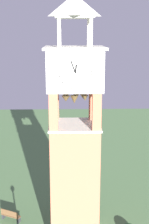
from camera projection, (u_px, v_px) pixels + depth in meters
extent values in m
cube|color=#AD5B42|center=(74.00, 183.00, 22.74)|extent=(3.23, 3.23, 8.28)
cube|color=black|center=(52.00, 221.00, 23.41)|extent=(1.10, 0.04, 2.20)
cylinder|color=silver|center=(52.00, 204.00, 23.07)|extent=(1.10, 0.04, 1.10)
cube|color=#AD5B42|center=(55.00, 103.00, 22.72)|extent=(0.56, 0.56, 2.48)
cube|color=#AD5B42|center=(54.00, 113.00, 20.13)|extent=(0.56, 0.56, 2.48)
cube|color=#AD5B42|center=(93.00, 103.00, 22.79)|extent=(0.56, 0.56, 2.48)
cube|color=#AD5B42|center=(97.00, 112.00, 20.20)|extent=(0.56, 0.56, 2.48)
cube|color=silver|center=(74.00, 125.00, 21.74)|extent=(3.39, 3.39, 0.12)
cone|color=brown|center=(74.00, 99.00, 20.59)|extent=(0.51, 0.51, 0.50)
cone|color=brown|center=(85.00, 98.00, 21.04)|extent=(0.40, 0.40, 0.37)
cone|color=brown|center=(83.00, 96.00, 21.70)|extent=(0.58, 0.58, 0.38)
cone|color=brown|center=(76.00, 95.00, 21.99)|extent=(0.55, 0.55, 0.44)
cone|color=brown|center=(66.00, 96.00, 21.72)|extent=(0.47, 0.47, 0.36)
cone|color=brown|center=(66.00, 99.00, 20.84)|extent=(0.54, 0.54, 0.37)
cube|color=silver|center=(74.00, 69.00, 20.86)|extent=(3.47, 3.47, 2.55)
cylinder|color=white|center=(47.00, 69.00, 20.81)|extent=(1.94, 0.05, 1.94)
torus|color=black|center=(47.00, 69.00, 20.81)|extent=(1.96, 0.06, 1.96)
cube|color=black|center=(46.00, 66.00, 20.72)|extent=(0.16, 0.03, 0.49)
cube|color=black|center=(46.00, 64.00, 20.85)|extent=(0.32, 0.03, 0.75)
cylinder|color=white|center=(102.00, 69.00, 20.91)|extent=(1.94, 0.05, 1.94)
torus|color=black|center=(102.00, 69.00, 20.91)|extent=(1.96, 0.06, 1.96)
cube|color=black|center=(103.00, 66.00, 20.82)|extent=(0.16, 0.03, 0.49)
cube|color=black|center=(103.00, 63.00, 20.95)|extent=(0.32, 0.03, 0.75)
cylinder|color=white|center=(74.00, 67.00, 22.57)|extent=(0.05, 1.94, 1.94)
torus|color=black|center=(74.00, 67.00, 22.57)|extent=(0.06, 1.96, 1.96)
cube|color=black|center=(74.00, 63.00, 22.57)|extent=(0.03, 0.16, 0.49)
cube|color=black|center=(72.00, 61.00, 22.53)|extent=(0.03, 0.32, 0.75)
cylinder|color=white|center=(75.00, 73.00, 19.16)|extent=(0.05, 1.94, 1.94)
torus|color=black|center=(75.00, 73.00, 19.16)|extent=(0.06, 1.96, 1.96)
cube|color=black|center=(76.00, 69.00, 19.04)|extent=(0.03, 0.16, 0.49)
cube|color=black|center=(73.00, 67.00, 19.01)|extent=(0.03, 0.32, 0.75)
cube|color=silver|center=(74.00, 48.00, 20.54)|extent=(3.83, 3.83, 0.16)
cylinder|color=silver|center=(59.00, 33.00, 21.22)|extent=(0.22, 0.22, 1.71)
cylinder|color=silver|center=(59.00, 33.00, 19.36)|extent=(0.22, 0.22, 1.71)
cylinder|color=silver|center=(89.00, 33.00, 21.27)|extent=(0.22, 0.22, 1.71)
cylinder|color=silver|center=(91.00, 33.00, 19.42)|extent=(0.22, 0.22, 1.71)
cube|color=silver|center=(74.00, 17.00, 20.10)|extent=(2.35, 2.35, 0.12)
pyramid|color=silver|center=(74.00, 5.00, 19.93)|extent=(2.35, 2.35, 1.33)
cube|color=brown|center=(11.00, 215.00, 25.44)|extent=(1.12, 1.63, 0.06)
cube|color=brown|center=(9.00, 213.00, 25.20)|extent=(0.77, 1.45, 0.44)
cube|color=#2D2D33|center=(4.00, 216.00, 25.80)|extent=(0.39, 0.25, 0.42)
cube|color=#2D2D33|center=(19.00, 220.00, 25.19)|extent=(0.39, 0.25, 0.42)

